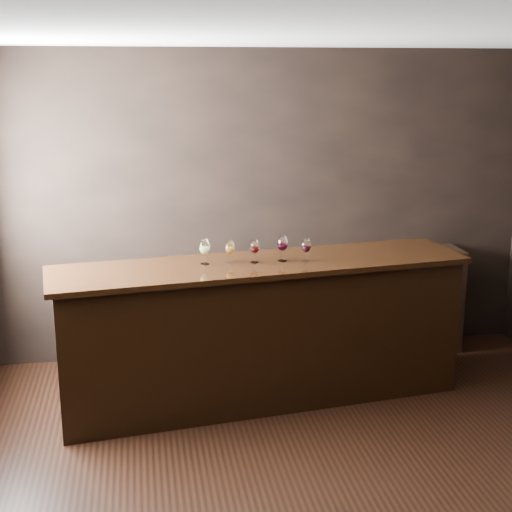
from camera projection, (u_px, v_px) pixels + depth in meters
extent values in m
plane|color=black|center=(321.00, 474.00, 4.73)|extent=(5.00, 5.00, 0.00)
cube|color=black|center=(262.00, 206.00, 6.52)|extent=(5.00, 0.02, 2.80)
cube|color=black|center=(512.00, 465.00, 2.23)|extent=(5.00, 0.02, 2.80)
cube|color=silver|center=(332.00, 34.00, 4.02)|extent=(5.00, 4.50, 0.02)
cube|color=black|center=(261.00, 334.00, 5.71)|extent=(3.23, 1.09, 1.11)
cube|color=black|center=(261.00, 265.00, 5.56)|extent=(3.35, 1.17, 0.04)
cube|color=black|center=(319.00, 305.00, 6.62)|extent=(2.72, 0.40, 0.98)
cylinder|color=white|center=(205.00, 264.00, 5.50)|extent=(0.07, 0.07, 0.00)
cylinder|color=white|center=(205.00, 259.00, 5.49)|extent=(0.01, 0.01, 0.07)
ellipsoid|color=white|center=(205.00, 247.00, 5.46)|extent=(0.08, 0.08, 0.12)
cylinder|color=white|center=(204.00, 240.00, 5.45)|extent=(0.06, 0.06, 0.01)
ellipsoid|color=#E0E17A|center=(205.00, 249.00, 5.47)|extent=(0.07, 0.07, 0.05)
cylinder|color=white|center=(230.00, 262.00, 5.54)|extent=(0.06, 0.06, 0.00)
cylinder|color=white|center=(230.00, 258.00, 5.53)|extent=(0.01, 0.01, 0.07)
ellipsoid|color=white|center=(230.00, 247.00, 5.51)|extent=(0.07, 0.07, 0.10)
cylinder|color=white|center=(230.00, 242.00, 5.50)|extent=(0.05, 0.05, 0.01)
ellipsoid|color=#C2731F|center=(230.00, 250.00, 5.52)|extent=(0.06, 0.06, 0.05)
cylinder|color=white|center=(255.00, 262.00, 5.55)|extent=(0.06, 0.06, 0.00)
cylinder|color=white|center=(255.00, 258.00, 5.54)|extent=(0.01, 0.01, 0.07)
ellipsoid|color=white|center=(255.00, 247.00, 5.52)|extent=(0.08, 0.08, 0.11)
cylinder|color=white|center=(255.00, 241.00, 5.50)|extent=(0.06, 0.06, 0.01)
ellipsoid|color=black|center=(255.00, 249.00, 5.52)|extent=(0.06, 0.06, 0.05)
cylinder|color=white|center=(282.00, 261.00, 5.59)|extent=(0.07, 0.07, 0.00)
cylinder|color=white|center=(282.00, 256.00, 5.58)|extent=(0.01, 0.01, 0.07)
ellipsoid|color=white|center=(282.00, 244.00, 5.55)|extent=(0.08, 0.08, 0.12)
cylinder|color=white|center=(282.00, 237.00, 5.54)|extent=(0.06, 0.06, 0.01)
ellipsoid|color=black|center=(282.00, 246.00, 5.56)|extent=(0.07, 0.07, 0.05)
cylinder|color=white|center=(306.00, 261.00, 5.58)|extent=(0.06, 0.06, 0.00)
cylinder|color=white|center=(306.00, 256.00, 5.57)|extent=(0.01, 0.01, 0.07)
ellipsoid|color=white|center=(306.00, 246.00, 5.55)|extent=(0.08, 0.08, 0.11)
cylinder|color=white|center=(306.00, 239.00, 5.54)|extent=(0.06, 0.06, 0.01)
ellipsoid|color=black|center=(306.00, 248.00, 5.55)|extent=(0.06, 0.06, 0.05)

